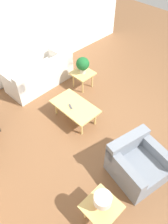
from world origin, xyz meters
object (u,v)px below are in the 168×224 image
at_px(coffee_table, 75,107).
at_px(side_table_lamp, 101,208).
at_px(table_lamp, 103,200).
at_px(armchair, 137,163).
at_px(potted_plant, 83,64).
at_px(sofa, 40,76).
at_px(side_table_plant, 83,75).

height_order(coffee_table, side_table_lamp, side_table_lamp).
relative_size(coffee_table, table_lamp, 3.17).
distance_m(armchair, potted_plant, 2.86).
relative_size(sofa, side_table_lamp, 3.43).
xyz_separation_m(sofa, coffee_table, (-1.62, 0.21, 0.08)).
relative_size(armchair, side_table_plant, 1.99).
bearing_deg(coffee_table, sofa, -7.42).
xyz_separation_m(side_table_plant, potted_plant, (0.00, -0.00, 0.33)).
relative_size(side_table_plant, table_lamp, 1.55).
bearing_deg(sofa, coffee_table, 80.79).
relative_size(side_table_plant, side_table_lamp, 1.00).
height_order(sofa, table_lamp, table_lamp).
height_order(side_table_plant, table_lamp, table_lamp).
height_order(armchair, side_table_lamp, armchair).
bearing_deg(armchair, coffee_table, 96.97).
xyz_separation_m(armchair, potted_plant, (2.60, -1.11, 0.42)).
distance_m(potted_plant, table_lamp, 3.50).
bearing_deg(side_table_lamp, coffee_table, -32.37).
distance_m(side_table_plant, table_lamp, 3.51).
relative_size(coffee_table, side_table_plant, 2.05).
relative_size(armchair, table_lamp, 3.08).
xyz_separation_m(side_table_plant, table_lamp, (-2.71, 2.22, 0.30)).
distance_m(sofa, armchair, 3.50).
distance_m(sofa, side_table_lamp, 3.87).
relative_size(side_table_lamp, table_lamp, 1.55).
distance_m(armchair, side_table_lamp, 1.11).
bearing_deg(sofa, potted_plant, 129.27).
xyz_separation_m(sofa, table_lamp, (-3.58, 1.45, 0.39)).
xyz_separation_m(sofa, side_table_plant, (-0.88, -0.77, 0.10)).
distance_m(coffee_table, potted_plant, 1.28).
relative_size(coffee_table, potted_plant, 2.43).
xyz_separation_m(armchair, side_table_lamp, (-0.11, 1.10, 0.09)).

